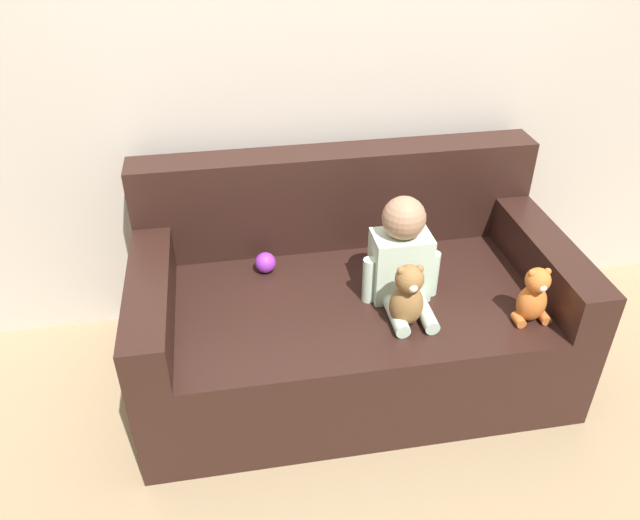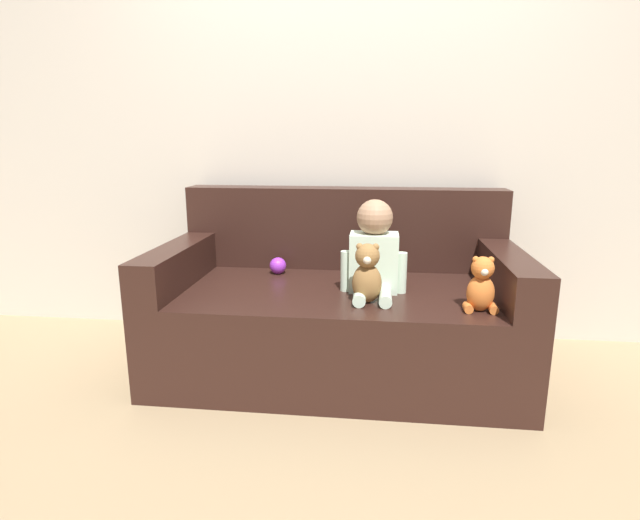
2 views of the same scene
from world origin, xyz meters
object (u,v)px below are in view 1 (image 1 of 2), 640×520
Objects in this scene: couch at (349,307)px; teddy_bear_brown at (407,296)px; plush_toy_side at (534,296)px; toy_ball at (265,263)px; person_baby at (402,257)px.

couch is 6.50× the size of teddy_bear_brown.
plush_toy_side reaches higher than toy_ball.
person_baby is at bearing -26.89° from toy_ball.
person_baby reaches higher than plush_toy_side.
plush_toy_side is (0.46, -0.24, -0.08)m from person_baby.
person_baby is 1.62× the size of teddy_bear_brown.
toy_ball is at bearing 137.90° from teddy_bear_brown.
plush_toy_side is at bearing -27.31° from toy_ball.
plush_toy_side is at bearing -27.77° from person_baby.
teddy_bear_brown is at bearing 173.17° from plush_toy_side.
plush_toy_side is 2.66× the size of toy_ball.
couch is 19.63× the size of toy_ball.
teddy_bear_brown is 1.14× the size of plush_toy_side.
plush_toy_side is (0.48, -0.06, -0.02)m from teddy_bear_brown.
teddy_bear_brown is 0.67m from toy_ball.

